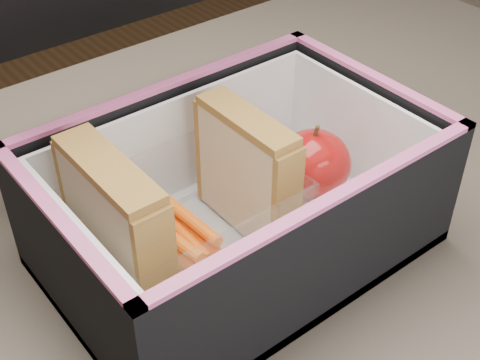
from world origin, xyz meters
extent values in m
cube|color=brown|center=(0.00, 0.00, 0.73)|extent=(1.20, 0.80, 0.03)
cube|color=#382D26|center=(0.55, 0.35, 0.36)|extent=(0.05, 0.05, 0.72)
cube|color=tan|center=(-0.09, 0.03, 0.82)|extent=(0.01, 0.10, 0.11)
cube|color=#D86777|center=(-0.08, 0.03, 0.82)|extent=(0.01, 0.10, 0.10)
cube|color=tan|center=(-0.07, 0.03, 0.82)|extent=(0.01, 0.10, 0.11)
cube|color=olive|center=(-0.08, 0.03, 0.88)|extent=(0.03, 0.11, 0.01)
cube|color=tan|center=(0.03, 0.03, 0.82)|extent=(0.01, 0.09, 0.10)
cube|color=#D86777|center=(0.04, 0.03, 0.81)|extent=(0.01, 0.09, 0.09)
cube|color=tan|center=(0.05, 0.03, 0.82)|extent=(0.01, 0.09, 0.10)
cube|color=olive|center=(0.04, 0.03, 0.87)|extent=(0.03, 0.10, 0.01)
cylinder|color=#F1590C|center=(-0.03, 0.00, 0.77)|extent=(0.02, 0.08, 0.01)
cylinder|color=#F1590C|center=(-0.01, 0.02, 0.78)|extent=(0.01, 0.08, 0.01)
cylinder|color=#F1590C|center=(-0.01, 0.04, 0.80)|extent=(0.01, 0.08, 0.01)
cylinder|color=#F1590C|center=(-0.03, 0.00, 0.77)|extent=(0.03, 0.08, 0.01)
cylinder|color=#F1590C|center=(-0.03, 0.02, 0.78)|extent=(0.02, 0.08, 0.01)
cylinder|color=#F1590C|center=(-0.04, 0.03, 0.80)|extent=(0.02, 0.08, 0.01)
cylinder|color=#F1590C|center=(-0.03, 0.03, 0.77)|extent=(0.02, 0.08, 0.01)
cylinder|color=#F1590C|center=(-0.02, 0.04, 0.78)|extent=(0.01, 0.08, 0.01)
cube|color=white|center=(0.11, 0.03, 0.77)|extent=(0.08, 0.08, 0.01)
ellipsoid|color=maroon|center=(0.11, 0.02, 0.80)|extent=(0.08, 0.08, 0.06)
cylinder|color=#473019|center=(0.11, 0.02, 0.84)|extent=(0.01, 0.01, 0.01)
camera|label=1|loc=(-0.23, -0.30, 1.15)|focal=50.00mm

